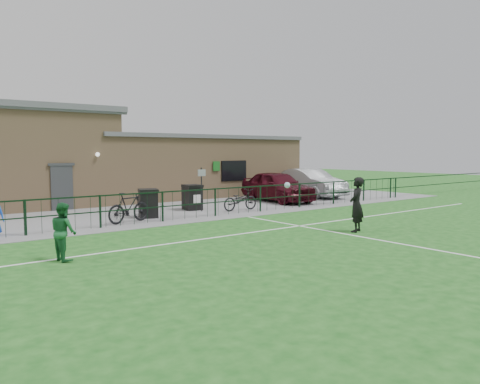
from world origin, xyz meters
TOP-DOWN VIEW (x-y plane):
  - ground at (0.00, 0.00)m, footprint 90.00×90.00m
  - paving_strip at (0.00, 13.50)m, footprint 34.00×13.00m
  - pitch_line_touch at (0.00, 7.80)m, footprint 28.00×0.10m
  - pitch_line_mid at (0.00, 4.00)m, footprint 28.00×0.10m
  - pitch_line_perp at (2.00, 0.00)m, footprint 0.10×16.00m
  - perimeter_fence at (0.00, 8.00)m, footprint 28.00×0.10m
  - wheelie_bin_left at (-1.45, 9.34)m, footprint 0.95×1.01m
  - wheelie_bin_right at (1.35, 10.39)m, footprint 0.80×0.89m
  - sign_post at (1.38, 9.63)m, footprint 0.06×0.06m
  - car_maroon at (7.00, 10.69)m, footprint 2.39×5.04m
  - car_silver at (10.41, 11.53)m, footprint 2.32×5.25m
  - bicycle_d at (-2.67, 8.50)m, footprint 2.03×1.04m
  - bicycle_e at (2.98, 8.83)m, footprint 1.88×0.67m
  - goalkeeper_kick at (2.63, 1.97)m, footprint 1.20×3.15m
  - outfield_player at (-6.59, 3.77)m, footprint 0.64×0.78m
  - clubhouse at (-0.88, 16.50)m, footprint 24.25×5.40m

SIDE VIEW (x-z plane):
  - ground at x=0.00m, z-range 0.00..0.00m
  - pitch_line_touch at x=0.00m, z-range 0.00..0.01m
  - pitch_line_mid at x=0.00m, z-range 0.00..0.01m
  - pitch_line_perp at x=2.00m, z-range 0.00..0.01m
  - paving_strip at x=0.00m, z-range 0.00..0.02m
  - bicycle_e at x=2.98m, z-range 0.02..1.01m
  - wheelie_bin_right at x=1.35m, z-range 0.02..1.11m
  - wheelie_bin_left at x=-1.45m, z-range 0.02..1.11m
  - perimeter_fence at x=0.00m, z-range 0.00..1.20m
  - bicycle_d at x=-2.67m, z-range 0.02..1.19m
  - outfield_player at x=-6.59m, z-range 0.00..1.48m
  - car_maroon at x=7.00m, z-range 0.02..1.68m
  - car_silver at x=10.41m, z-range 0.02..1.70m
  - goalkeeper_kick at x=2.63m, z-range 0.01..1.89m
  - sign_post at x=1.38m, z-range 0.02..2.02m
  - clubhouse at x=-0.88m, z-range -0.26..4.70m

